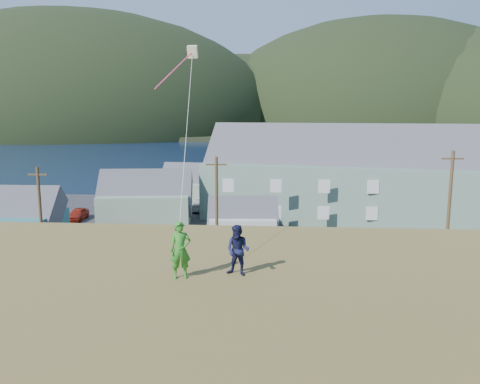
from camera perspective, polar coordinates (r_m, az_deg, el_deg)
name	(u,v)px	position (r m, az deg, el deg)	size (l,w,h in m)	color
ground	(246,279)	(35.98, 0.76, -10.57)	(900.00, 900.00, 0.00)	#0A1638
grass_strip	(245,288)	(34.09, 0.57, -11.65)	(110.00, 8.00, 0.10)	#4C3D19
waterfront_lot	(255,225)	(52.24, 1.79, -4.09)	(72.00, 36.00, 0.12)	#28282B
wharf	(223,189)	(75.10, -2.12, 0.41)	(26.00, 14.00, 0.90)	gray
far_shore	(270,128)	(363.91, 3.67, 7.74)	(900.00, 320.00, 2.00)	black
far_hills	(324,129)	(315.09, 10.16, 7.52)	(760.00, 265.00, 143.00)	black
lodge	(372,177)	(55.51, 15.78, 1.77)	(40.00, 19.10, 13.57)	slate
shed_teal	(11,221)	(48.18, -26.10, -3.14)	(8.95, 6.40, 6.98)	#2E6A6D
shed_palegreen_near	(146,200)	(53.36, -11.41, -0.97)	(10.95, 7.63, 7.48)	gray
shed_white	(243,221)	(45.24, 0.37, -3.60)	(7.02, 4.88, 5.35)	beige
shed_palegreen_far	(200,186)	(63.29, -4.92, 0.70)	(11.02, 7.09, 6.99)	gray
utility_poles	(242,215)	(36.15, 0.26, -2.88)	(31.86, 0.24, 9.58)	#47331E
parked_cars	(189,209)	(57.72, -6.25, -2.04)	(26.14, 13.02, 1.57)	black
kite_flyer_green	(180,250)	(14.99, -7.29, -7.04)	(0.67, 0.44, 1.84)	#2B7A21
kite_flyer_navy	(238,250)	(15.16, -0.24, -7.13)	(0.80, 0.63, 1.65)	#16183C
kite_rig	(190,56)	(22.26, -6.15, 16.10)	(1.07, 4.25, 10.15)	beige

